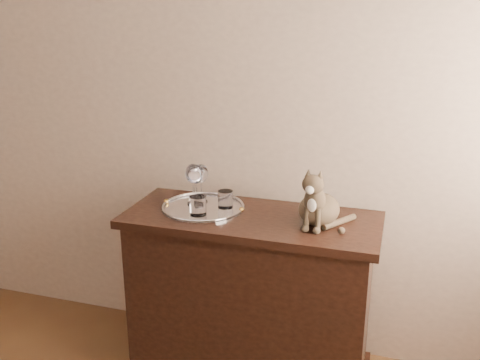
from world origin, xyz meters
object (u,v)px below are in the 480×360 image
object	(u,v)px
wine_glass_b	(201,183)
tumbler_b	(198,206)
tumbler_c	(225,199)
cat	(320,194)
sideboard	(251,296)
wine_glass_a	(193,184)
wine_glass_d	(196,184)
tray	(203,208)

from	to	relation	value
wine_glass_b	tumbler_b	bearing A→B (deg)	-73.71
tumbler_c	cat	distance (m)	0.47
sideboard	tumbler_c	distance (m)	0.50
wine_glass_b	sideboard	bearing A→B (deg)	-17.91
wine_glass_b	tumbler_b	size ratio (longest dim) A/B	2.20
wine_glass_b	tumbler_b	world-z (taller)	wine_glass_b
sideboard	wine_glass_b	size ratio (longest dim) A/B	6.18
wine_glass_a	wine_glass_d	xyz separation A→B (m)	(0.01, 0.00, -0.00)
wine_glass_a	sideboard	bearing A→B (deg)	-10.02
cat	sideboard	bearing A→B (deg)	-171.14
tumbler_b	tumbler_c	world-z (taller)	tumbler_b
wine_glass_b	cat	bearing A→B (deg)	-8.65
sideboard	tray	xyz separation A→B (m)	(-0.25, 0.02, 0.43)
cat	tumbler_c	bearing A→B (deg)	-177.66
tumbler_b	wine_glass_b	bearing A→B (deg)	106.29
wine_glass_a	tray	bearing A→B (deg)	-28.64
wine_glass_a	tumbler_b	size ratio (longest dim) A/B	2.31
sideboard	tray	size ratio (longest dim) A/B	3.00
sideboard	wine_glass_a	xyz separation A→B (m)	(-0.31, 0.05, 0.53)
sideboard	wine_glass_b	xyz separation A→B (m)	(-0.28, 0.09, 0.53)
sideboard	tumbler_c	size ratio (longest dim) A/B	14.37
wine_glass_d	tumbler_b	bearing A→B (deg)	-65.50
tray	tumbler_b	distance (m)	0.11
sideboard	wine_glass_d	distance (m)	0.61
wine_glass_b	tumbler_c	bearing A→B (deg)	-15.73
wine_glass_d	cat	xyz separation A→B (m)	(0.61, -0.06, 0.03)
wine_glass_a	tumbler_c	distance (m)	0.18
sideboard	cat	xyz separation A→B (m)	(0.32, 0.00, 0.57)
wine_glass_d	tumbler_b	distance (m)	0.16
tumbler_b	cat	world-z (taller)	cat
wine_glass_b	cat	xyz separation A→B (m)	(0.60, -0.09, 0.03)
wine_glass_b	cat	size ratio (longest dim) A/B	0.69
wine_glass_a	cat	xyz separation A→B (m)	(0.63, -0.05, 0.03)
tray	tumbler_c	bearing A→B (deg)	16.92
tumbler_c	sideboard	bearing A→B (deg)	-19.99
sideboard	cat	world-z (taller)	cat
tray	tumbler_b	xyz separation A→B (m)	(0.01, -0.10, 0.05)
wine_glass_d	wine_glass_a	bearing A→B (deg)	-168.83
tumbler_b	cat	bearing A→B (deg)	7.88
wine_glass_d	tumbler_c	distance (m)	0.16
tray	tumbler_c	size ratio (longest dim) A/B	4.79
tray	wine_glass_a	xyz separation A→B (m)	(-0.06, 0.03, 0.11)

